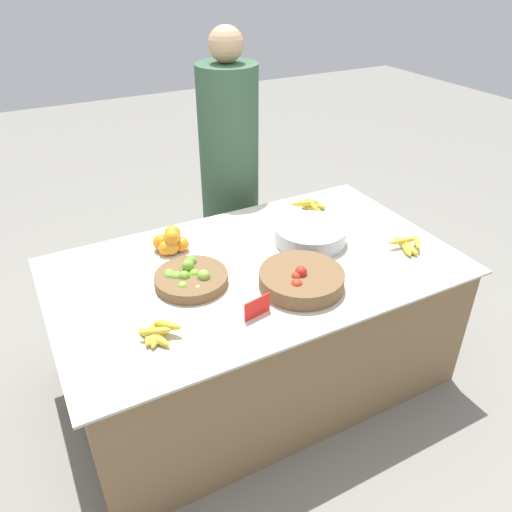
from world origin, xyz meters
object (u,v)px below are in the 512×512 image
at_px(metal_bowl, 310,234).
at_px(vendor_person, 230,177).
at_px(tomato_basket, 301,279).
at_px(price_sign, 257,307).
at_px(lime_bowl, 190,278).

relative_size(metal_bowl, vendor_person, 0.22).
relative_size(tomato_basket, metal_bowl, 1.03).
xyz_separation_m(metal_bowl, price_sign, (-0.51, -0.40, 0.00)).
bearing_deg(price_sign, metal_bowl, 27.58).
distance_m(lime_bowl, price_sign, 0.37).
bearing_deg(price_sign, vendor_person, 58.90).
bearing_deg(lime_bowl, metal_bowl, 5.87).
relative_size(metal_bowl, price_sign, 2.89).
relative_size(lime_bowl, vendor_person, 0.20).
height_order(lime_bowl, price_sign, lime_bowl).
bearing_deg(tomato_basket, lime_bowl, 149.93).
bearing_deg(lime_bowl, tomato_basket, -30.07).
bearing_deg(vendor_person, lime_bowl, -124.43).
bearing_deg(price_sign, tomato_basket, 8.58).
distance_m(tomato_basket, price_sign, 0.28).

